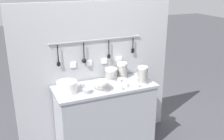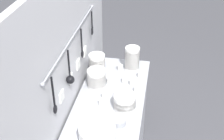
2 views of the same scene
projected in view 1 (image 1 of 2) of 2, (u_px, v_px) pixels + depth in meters
counter at (105, 118)px, 3.14m from camera, size 1.17×0.49×0.84m
back_wall at (96, 74)px, 3.23m from camera, size 1.97×0.09×1.77m
bowl_stack_tall_left at (111, 74)px, 3.14m from camera, size 0.14×0.14×0.15m
bowl_stack_back_corner at (143, 75)px, 3.04m from camera, size 0.12×0.12×0.20m
bowl_stack_nested_right at (122, 70)px, 3.22m from camera, size 0.13×0.13×0.19m
bowl_stack_short_front at (101, 86)px, 2.85m from camera, size 0.15×0.15×0.11m
plate_stack at (67, 87)px, 2.82m from camera, size 0.22×0.22×0.12m
steel_mixing_bowl at (87, 91)px, 2.82m from camera, size 0.10×0.10×0.04m
cup_front_right at (126, 85)px, 2.95m from camera, size 0.04×0.04×0.05m
cup_edge_near at (138, 85)px, 2.96m from camera, size 0.04×0.04×0.05m
cup_back_right at (104, 82)px, 3.04m from camera, size 0.04×0.04×0.05m
cup_front_left at (136, 79)px, 3.14m from camera, size 0.04×0.04×0.05m
cup_by_caddy at (97, 83)px, 3.01m from camera, size 0.04×0.04×0.05m
cup_centre at (125, 83)px, 3.01m from camera, size 0.04×0.04×0.05m
cup_back_left at (108, 85)px, 2.96m from camera, size 0.04×0.04×0.05m
cup_beside_plates at (82, 85)px, 2.97m from camera, size 0.04×0.04×0.05m
cup_edge_far at (121, 88)px, 2.89m from camera, size 0.04×0.04×0.05m
cup_mid_row at (119, 80)px, 3.11m from camera, size 0.04×0.04×0.05m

